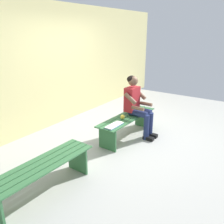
{
  "coord_description": "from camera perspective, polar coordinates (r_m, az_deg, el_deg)",
  "views": [
    {
      "loc": [
        3.84,
        2.27,
        2.12
      ],
      "look_at": [
        0.77,
        0.15,
        0.8
      ],
      "focal_mm": 37.41,
      "sensor_mm": 36.0,
      "label": 1
    }
  ],
  "objects": [
    {
      "name": "ground_plane",
      "position": [
        3.71,
        8.28,
        -16.08
      ],
      "size": [
        10.0,
        7.0,
        0.04
      ],
      "primitive_type": "cube",
      "color": "#9E9E99"
    },
    {
      "name": "brick_wall",
      "position": [
        5.4,
        -16.75,
        10.43
      ],
      "size": [
        9.5,
        0.24,
        2.71
      ],
      "primitive_type": "cube",
      "color": "#D1C684",
      "rests_on": "ground"
    },
    {
      "name": "bench_near",
      "position": [
        4.81,
        3.73,
        -2.36
      ],
      "size": [
        1.61,
        0.46,
        0.45
      ],
      "rotation": [
        0.0,
        0.0,
        -0.02
      ],
      "color": "#2D6038",
      "rests_on": "ground"
    },
    {
      "name": "bench_far",
      "position": [
        3.32,
        -16.81,
        -13.87
      ],
      "size": [
        1.59,
        0.46,
        0.45
      ],
      "rotation": [
        0.0,
        0.0,
        -0.02
      ],
      "color": "#2D6038",
      "rests_on": "ground"
    },
    {
      "name": "person_seated",
      "position": [
        4.81,
        6.13,
        2.03
      ],
      "size": [
        0.5,
        0.69,
        1.26
      ],
      "color": "maroon",
      "rests_on": "ground"
    },
    {
      "name": "apple",
      "position": [
        4.62,
        2.62,
        -1.2
      ],
      "size": [
        0.09,
        0.09,
        0.09
      ],
      "primitive_type": "sphere",
      "color": "gold",
      "rests_on": "bench_near"
    },
    {
      "name": "book_open",
      "position": [
        4.3,
        0.57,
        -3.27
      ],
      "size": [
        0.41,
        0.17,
        0.02
      ],
      "rotation": [
        0.0,
        0.0,
        -0.02
      ],
      "color": "white",
      "rests_on": "bench_near"
    }
  ]
}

